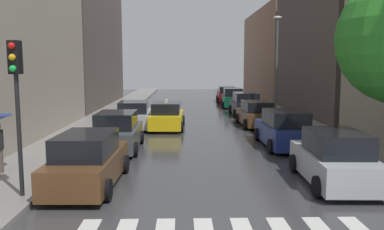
{
  "coord_description": "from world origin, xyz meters",
  "views": [
    {
      "loc": [
        -0.95,
        -6.2,
        3.75
      ],
      "look_at": [
        -0.38,
        16.04,
        1.02
      ],
      "focal_mm": 36.82,
      "sensor_mm": 36.0,
      "label": 1
    }
  ],
  "objects_px": {
    "parked_car_left_third": "(134,116)",
    "parked_car_right_third": "(256,114)",
    "parked_car_right_second": "(284,130)",
    "parked_car_right_fourth": "(245,105)",
    "parked_car_left_nearest": "(88,161)",
    "parked_car_right_sixth": "(227,95)",
    "parked_car_right_nearest": "(334,159)",
    "traffic_light_left_corner": "(16,84)",
    "parked_car_right_fifth": "(233,98)",
    "lamp_post_right": "(277,60)",
    "parked_car_left_second": "(117,132)",
    "taxi_midroad": "(167,116)"
  },
  "relations": [
    {
      "from": "parked_car_left_third",
      "to": "parked_car_right_fifth",
      "type": "bearing_deg",
      "value": -33.89
    },
    {
      "from": "parked_car_left_third",
      "to": "lamp_post_right",
      "type": "xyz_separation_m",
      "value": [
        9.45,
        3.12,
        3.42
      ]
    },
    {
      "from": "parked_car_right_second",
      "to": "parked_car_left_second",
      "type": "bearing_deg",
      "value": 93.84
    },
    {
      "from": "taxi_midroad",
      "to": "traffic_light_left_corner",
      "type": "xyz_separation_m",
      "value": [
        -3.58,
        -12.85,
        2.52
      ]
    },
    {
      "from": "parked_car_left_nearest",
      "to": "parked_car_right_nearest",
      "type": "bearing_deg",
      "value": -88.47
    },
    {
      "from": "parked_car_right_nearest",
      "to": "parked_car_right_sixth",
      "type": "relative_size",
      "value": 0.97
    },
    {
      "from": "parked_car_left_second",
      "to": "parked_car_right_third",
      "type": "relative_size",
      "value": 0.99
    },
    {
      "from": "parked_car_left_second",
      "to": "parked_car_right_fourth",
      "type": "bearing_deg",
      "value": -32.21
    },
    {
      "from": "traffic_light_left_corner",
      "to": "parked_car_right_nearest",
      "type": "bearing_deg",
      "value": 8.24
    },
    {
      "from": "parked_car_right_sixth",
      "to": "taxi_midroad",
      "type": "bearing_deg",
      "value": 164.59
    },
    {
      "from": "parked_car_right_fourth",
      "to": "parked_car_right_sixth",
      "type": "relative_size",
      "value": 1.02
    },
    {
      "from": "parked_car_left_second",
      "to": "traffic_light_left_corner",
      "type": "relative_size",
      "value": 1.01
    },
    {
      "from": "parked_car_left_nearest",
      "to": "parked_car_left_second",
      "type": "xyz_separation_m",
      "value": [
        0.04,
        5.4,
        0.02
      ]
    },
    {
      "from": "parked_car_right_fifth",
      "to": "lamp_post_right",
      "type": "bearing_deg",
      "value": -166.62
    },
    {
      "from": "parked_car_right_nearest",
      "to": "taxi_midroad",
      "type": "relative_size",
      "value": 0.97
    },
    {
      "from": "parked_car_right_fourth",
      "to": "parked_car_right_sixth",
      "type": "distance_m",
      "value": 11.58
    },
    {
      "from": "parked_car_right_nearest",
      "to": "traffic_light_left_corner",
      "type": "xyz_separation_m",
      "value": [
        -9.35,
        -1.36,
        2.48
      ]
    },
    {
      "from": "parked_car_right_fourth",
      "to": "taxi_midroad",
      "type": "distance_m",
      "value": 8.75
    },
    {
      "from": "parked_car_left_third",
      "to": "parked_car_left_nearest",
      "type": "bearing_deg",
      "value": 177.65
    },
    {
      "from": "parked_car_right_sixth",
      "to": "parked_car_left_second",
      "type": "bearing_deg",
      "value": 164.41
    },
    {
      "from": "parked_car_left_third",
      "to": "taxi_midroad",
      "type": "xyz_separation_m",
      "value": [
        2.03,
        -0.33,
        -0.01
      ]
    },
    {
      "from": "parked_car_right_second",
      "to": "parked_car_right_sixth",
      "type": "xyz_separation_m",
      "value": [
        -0.04,
        23.65,
        -0.03
      ]
    },
    {
      "from": "parked_car_left_second",
      "to": "parked_car_left_third",
      "type": "relative_size",
      "value": 0.99
    },
    {
      "from": "parked_car_left_second",
      "to": "parked_car_right_third",
      "type": "xyz_separation_m",
      "value": [
        7.6,
        7.05,
        -0.06
      ]
    },
    {
      "from": "parked_car_right_second",
      "to": "taxi_midroad",
      "type": "xyz_separation_m",
      "value": [
        -5.72,
        5.53,
        -0.04
      ]
    },
    {
      "from": "traffic_light_left_corner",
      "to": "parked_car_left_nearest",
      "type": "bearing_deg",
      "value": 41.17
    },
    {
      "from": "parked_car_right_fifth",
      "to": "traffic_light_left_corner",
      "type": "height_order",
      "value": "traffic_light_left_corner"
    },
    {
      "from": "parked_car_right_second",
      "to": "parked_car_left_nearest",
      "type": "bearing_deg",
      "value": 127.21
    },
    {
      "from": "traffic_light_left_corner",
      "to": "parked_car_left_second",
      "type": "bearing_deg",
      "value": 76.79
    },
    {
      "from": "parked_car_left_third",
      "to": "parked_car_right_fourth",
      "type": "height_order",
      "value": "parked_car_right_fourth"
    },
    {
      "from": "parked_car_left_third",
      "to": "taxi_midroad",
      "type": "height_order",
      "value": "taxi_midroad"
    },
    {
      "from": "parked_car_left_second",
      "to": "parked_car_right_nearest",
      "type": "distance_m",
      "value": 9.46
    },
    {
      "from": "parked_car_left_nearest",
      "to": "parked_car_right_third",
      "type": "relative_size",
      "value": 1.05
    },
    {
      "from": "parked_car_right_nearest",
      "to": "parked_car_right_third",
      "type": "distance_m",
      "value": 12.44
    },
    {
      "from": "parked_car_right_nearest",
      "to": "parked_car_right_fifth",
      "type": "bearing_deg",
      "value": 2.5
    },
    {
      "from": "parked_car_left_third",
      "to": "parked_car_right_third",
      "type": "xyz_separation_m",
      "value": [
        7.63,
        0.62,
        -0.02
      ]
    },
    {
      "from": "parked_car_left_nearest",
      "to": "parked_car_right_sixth",
      "type": "distance_m",
      "value": 30.6
    },
    {
      "from": "parked_car_left_second",
      "to": "taxi_midroad",
      "type": "bearing_deg",
      "value": -18.59
    },
    {
      "from": "taxi_midroad",
      "to": "lamp_post_right",
      "type": "xyz_separation_m",
      "value": [
        7.42,
        3.45,
        3.43
      ]
    },
    {
      "from": "parked_car_left_second",
      "to": "parked_car_right_second",
      "type": "height_order",
      "value": "parked_car_left_second"
    },
    {
      "from": "parked_car_right_third",
      "to": "lamp_post_right",
      "type": "height_order",
      "value": "lamp_post_right"
    },
    {
      "from": "parked_car_left_third",
      "to": "traffic_light_left_corner",
      "type": "distance_m",
      "value": 13.5
    },
    {
      "from": "parked_car_right_fifth",
      "to": "traffic_light_left_corner",
      "type": "distance_m",
      "value": 27.35
    },
    {
      "from": "parked_car_right_nearest",
      "to": "parked_car_right_second",
      "type": "height_order",
      "value": "parked_car_right_nearest"
    },
    {
      "from": "parked_car_left_nearest",
      "to": "parked_car_right_fourth",
      "type": "height_order",
      "value": "parked_car_right_fourth"
    },
    {
      "from": "parked_car_left_third",
      "to": "parked_car_right_sixth",
      "type": "distance_m",
      "value": 19.39
    },
    {
      "from": "parked_car_right_second",
      "to": "parked_car_right_fourth",
      "type": "bearing_deg",
      "value": -0.85
    },
    {
      "from": "parked_car_left_second",
      "to": "parked_car_right_third",
      "type": "distance_m",
      "value": 10.36
    },
    {
      "from": "parked_car_left_nearest",
      "to": "lamp_post_right",
      "type": "xyz_separation_m",
      "value": [
        9.46,
        14.94,
        3.4
      ]
    },
    {
      "from": "taxi_midroad",
      "to": "parked_car_right_fourth",
      "type": "bearing_deg",
      "value": -39.77
    }
  ]
}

